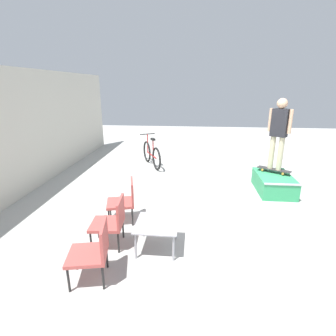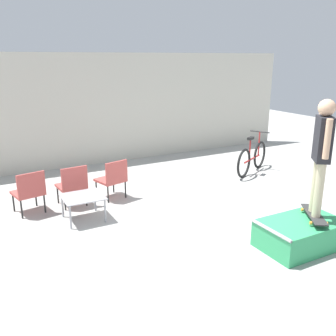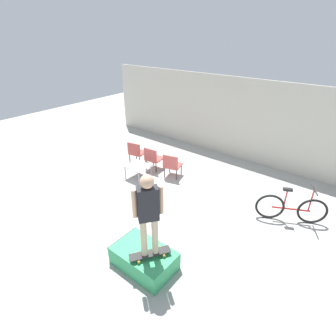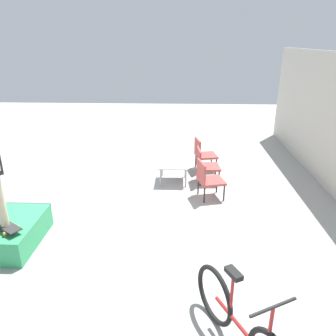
% 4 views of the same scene
% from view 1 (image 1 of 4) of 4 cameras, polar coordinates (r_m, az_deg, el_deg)
% --- Properties ---
extents(ground_plane, '(24.00, 24.00, 0.00)m').
position_cam_1_polar(ground_plane, '(6.07, 13.65, -8.29)').
color(ground_plane, '#A8A8A3').
extents(house_wall_back, '(12.00, 0.06, 3.00)m').
position_cam_1_polar(house_wall_back, '(6.88, -31.27, 5.86)').
color(house_wall_back, beige).
rests_on(house_wall_back, ground_plane).
extents(skate_ramp_box, '(1.33, 0.83, 0.46)m').
position_cam_1_polar(skate_ramp_box, '(7.19, 22.02, -3.09)').
color(skate_ramp_box, '#339E60').
rests_on(skate_ramp_box, ground_plane).
extents(skateboard_on_ramp, '(0.62, 0.80, 0.07)m').
position_cam_1_polar(skateboard_on_ramp, '(7.31, 22.06, -0.31)').
color(skateboard_on_ramp, '#2D2D2D').
rests_on(skateboard_on_ramp, skate_ramp_box).
extents(person_skater, '(0.39, 0.47, 1.78)m').
position_cam_1_polar(person_skater, '(7.08, 23.04, 7.93)').
color(person_skater, '#C6B793').
rests_on(person_skater, skateboard_on_ramp).
extents(coffee_table, '(0.73, 0.69, 0.46)m').
position_cam_1_polar(coffee_table, '(4.37, -2.41, -12.51)').
color(coffee_table, '#9E9EA3').
rests_on(coffee_table, ground_plane).
extents(patio_chair_left, '(0.62, 0.62, 0.85)m').
position_cam_1_polar(patio_chair_left, '(3.85, -15.86, -16.70)').
color(patio_chair_left, black).
rests_on(patio_chair_left, ground_plane).
extents(patio_chair_center, '(0.57, 0.57, 0.85)m').
position_cam_1_polar(patio_chair_center, '(4.50, -12.09, -11.02)').
color(patio_chair_center, black).
rests_on(patio_chair_center, ground_plane).
extents(patio_chair_right, '(0.63, 0.63, 0.85)m').
position_cam_1_polar(patio_chair_right, '(5.23, -9.38, -6.68)').
color(patio_chair_right, black).
rests_on(patio_chair_right, ground_plane).
extents(bicycle, '(1.60, 0.86, 1.02)m').
position_cam_1_polar(bicycle, '(8.80, -3.62, 3.00)').
color(bicycle, black).
rests_on(bicycle, ground_plane).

